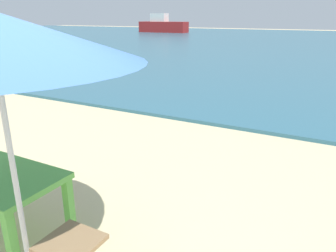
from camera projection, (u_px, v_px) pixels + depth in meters
The scene contains 2 objects.
sea_water at pixel (326, 43), 27.57m from camera, with size 120.00×50.00×0.08m, color #2D6075.
boat_ferry at pixel (163, 26), 44.21m from camera, with size 6.74×1.84×2.45m.
Camera 1 is at (1.70, -1.30, 2.26)m, focal length 34.96 mm.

